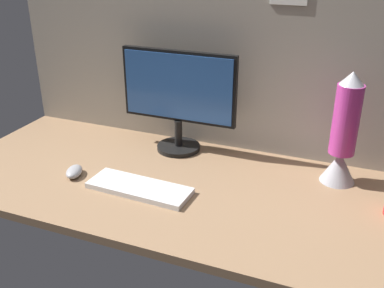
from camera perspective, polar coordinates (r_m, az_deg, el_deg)
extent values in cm
cube|color=#8C6B4C|center=(163.79, -1.16, -5.23)|extent=(180.00, 80.00, 3.00)
cube|color=gray|center=(181.60, 3.43, 11.69)|extent=(180.00, 5.00, 78.75)
cylinder|color=black|center=(186.96, -1.73, -0.39)|extent=(18.00, 18.00, 1.80)
cylinder|color=black|center=(184.33, -1.76, 1.41)|extent=(3.20, 3.20, 11.00)
cube|color=black|center=(178.24, -1.71, 7.41)|extent=(47.96, 2.40, 28.80)
cube|color=#264C8C|center=(177.02, -1.89, 7.28)|extent=(45.56, 0.60, 26.40)
cube|color=silver|center=(157.81, -6.76, -5.62)|extent=(37.53, 14.61, 2.00)
ellipsoid|color=#99999E|center=(171.55, -14.87, -3.43)|extent=(8.48, 10.92, 3.40)
cone|color=#A5A5AD|center=(169.02, 18.30, -2.81)|extent=(12.54, 12.54, 11.40)
cylinder|color=#B2338C|center=(161.78, 19.15, 2.93)|extent=(9.12, 9.12, 25.08)
cone|color=#A5A5AD|center=(157.21, 19.90, 7.94)|extent=(8.21, 8.21, 4.56)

